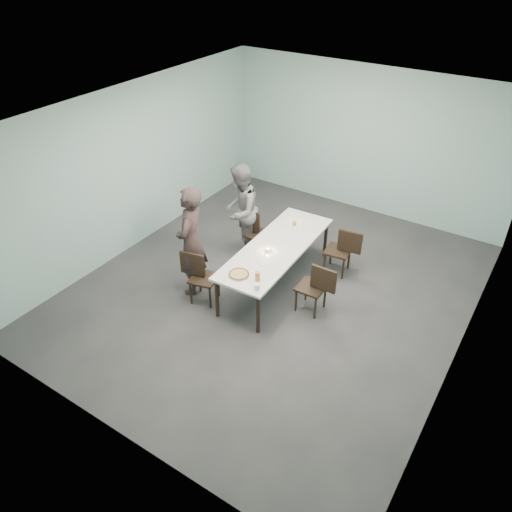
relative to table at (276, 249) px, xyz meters
The scene contains 16 objects.
ground 0.71m from the table, 63.35° to the right, with size 7.00×7.00×0.00m, color #333335.
room_shell 1.34m from the table, 63.35° to the right, with size 6.02×7.02×3.01m.
table is the anchor object (origin of this frame).
chair_near_left 1.33m from the table, 128.27° to the right, with size 0.65×0.50×0.87m.
chair_far_left 1.04m from the table, 143.88° to the left, with size 0.62×0.43×0.87m.
chair_near_right 0.97m from the table, 17.43° to the right, with size 0.61×0.42×0.87m.
chair_far_right 1.23m from the table, 48.39° to the left, with size 0.63×0.47×0.87m.
diner_near 1.41m from the table, 141.25° to the right, with size 0.69×0.45×1.89m, color black.
diner_far 1.20m from the table, 154.46° to the left, with size 0.85×0.66×1.74m, color slate.
pizza 1.00m from the table, 93.53° to the right, with size 0.34×0.34×0.04m.
side_plate 0.52m from the table, 80.57° to the right, with size 0.18×0.18×0.01m, color white.
beer_glass 0.99m from the table, 75.47° to the right, with size 0.08×0.08×0.15m, color #C0782A.
water_tumbler 1.19m from the table, 72.63° to the right, with size 0.08×0.08×0.09m, color silver.
tealight 0.21m from the table, 102.19° to the right, with size 0.06×0.06×0.05m.
amber_tumbler 0.77m from the table, 96.70° to the left, with size 0.07×0.07×0.08m, color #C0782A.
menu 0.87m from the table, 99.65° to the left, with size 0.30×0.22×0.01m, color silver.
Camera 1 is at (3.41, -5.82, 5.21)m, focal length 35.00 mm.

